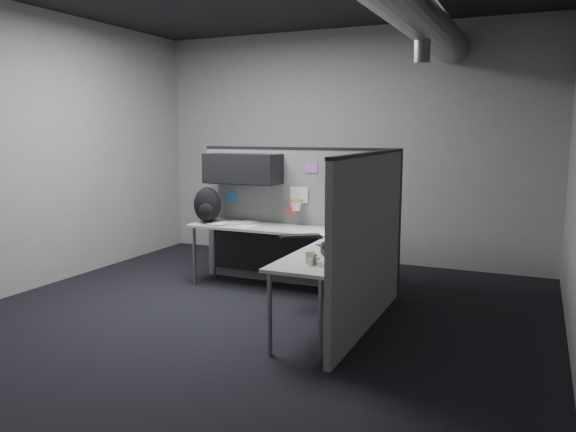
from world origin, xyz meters
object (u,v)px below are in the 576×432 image
at_px(phone, 333,251).
at_px(desk, 295,244).
at_px(monitor, 359,209).
at_px(keyboard, 301,237).
at_px(backpack, 207,206).

bearing_deg(phone, desk, 110.06).
distance_m(monitor, keyboard, 0.73).
distance_m(desk, monitor, 0.77).
height_order(monitor, phone, monitor).
bearing_deg(monitor, backpack, -169.04).
height_order(desk, backpack, backpack).
distance_m(keyboard, backpack, 1.49).
bearing_deg(monitor, phone, -75.26).
xyz_separation_m(monitor, keyboard, (-0.45, -0.51, -0.25)).
bearing_deg(keyboard, backpack, 170.86).
bearing_deg(keyboard, desk, 134.01).
bearing_deg(phone, monitor, 74.35).
xyz_separation_m(keyboard, phone, (0.56, -0.59, 0.02)).
bearing_deg(backpack, phone, -34.58).
height_order(keyboard, backpack, backpack).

